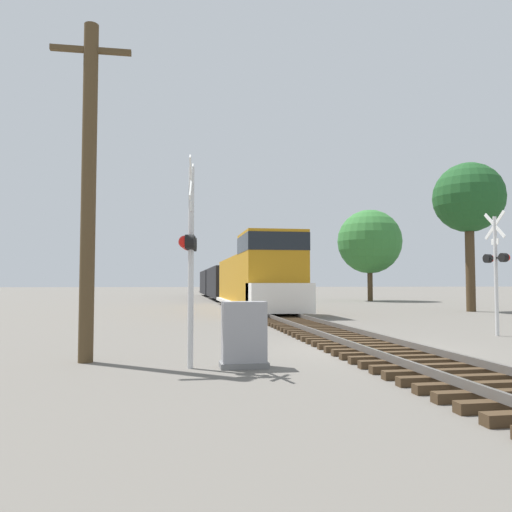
# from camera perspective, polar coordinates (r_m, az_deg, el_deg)

# --- Properties ---
(ground_plane) EXTENTS (400.00, 400.00, 0.00)m
(ground_plane) POSITION_cam_1_polar(r_m,az_deg,el_deg) (13.70, 12.79, -10.43)
(ground_plane) COLOR #666059
(rail_track_bed) EXTENTS (2.60, 160.00, 0.31)m
(rail_track_bed) POSITION_cam_1_polar(r_m,az_deg,el_deg) (13.68, 12.78, -9.87)
(rail_track_bed) COLOR #42301E
(rail_track_bed) RESTS_ON ground
(freight_train) EXTENTS (3.16, 50.53, 4.45)m
(freight_train) POSITION_cam_1_polar(r_m,az_deg,el_deg) (46.91, -3.03, -2.97)
(freight_train) COLOR #B77A14
(freight_train) RESTS_ON ground
(crossing_signal_near) EXTENTS (0.41, 1.01, 4.39)m
(crossing_signal_near) POSITION_cam_1_polar(r_m,az_deg,el_deg) (10.54, -7.60, 0.91)
(crossing_signal_near) COLOR silver
(crossing_signal_near) RESTS_ON ground
(crossing_signal_far) EXTENTS (0.43, 1.01, 4.17)m
(crossing_signal_far) POSITION_cam_1_polar(r_m,az_deg,el_deg) (18.56, 25.76, -0.77)
(crossing_signal_far) COLOR silver
(crossing_signal_far) RESTS_ON ground
(relay_cabinet) EXTENTS (1.00, 0.55, 1.38)m
(relay_cabinet) POSITION_cam_1_polar(r_m,az_deg,el_deg) (10.57, -1.39, -9.02)
(relay_cabinet) COLOR slate
(relay_cabinet) RESTS_ON ground
(utility_pole) EXTENTS (1.80, 0.33, 7.72)m
(utility_pole) POSITION_cam_1_polar(r_m,az_deg,el_deg) (12.02, -18.58, 7.57)
(utility_pole) COLOR #4C3A23
(utility_pole) RESTS_ON ground
(tree_far_right) EXTENTS (4.33, 4.33, 9.26)m
(tree_far_right) POSITION_cam_1_polar(r_m,az_deg,el_deg) (33.96, 23.13, 6.03)
(tree_far_right) COLOR #473521
(tree_far_right) RESTS_ON ground
(tree_mid_background) EXTENTS (6.26, 6.26, 8.94)m
(tree_mid_background) POSITION_cam_1_polar(r_m,az_deg,el_deg) (50.22, 12.85, 1.60)
(tree_mid_background) COLOR #473521
(tree_mid_background) RESTS_ON ground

